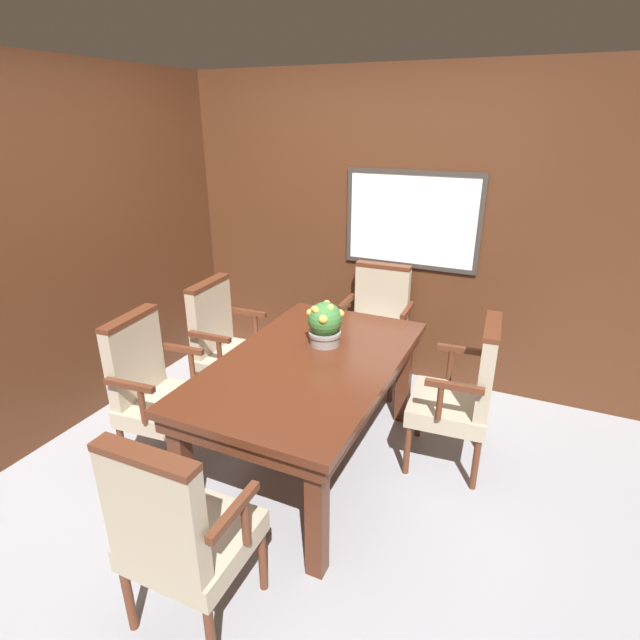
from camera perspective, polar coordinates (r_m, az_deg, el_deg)
ground_plane at (r=3.25m, az=-5.11°, el=-17.93°), size 14.00×14.00×0.00m
wall_back at (r=4.16m, az=6.39°, el=10.17°), size 7.20×0.08×2.45m
wall_left at (r=3.73m, az=-28.69°, el=6.12°), size 0.06×7.20×2.45m
dining_table at (r=3.03m, az=-1.20°, el=-6.21°), size 1.00×1.69×0.75m
chair_left_near at (r=3.29m, az=-18.40°, el=-7.33°), size 0.51×0.56×0.99m
chair_head_far at (r=4.09m, az=6.53°, el=-0.27°), size 0.55×0.49×0.99m
chair_right_far at (r=3.20m, az=16.07°, el=-7.83°), size 0.51×0.56×0.99m
chair_left_far at (r=3.77m, az=-10.71°, el=-2.57°), size 0.49×0.55×0.99m
chair_head_near at (r=2.28m, az=-15.85°, el=-22.09°), size 0.54×0.48×0.99m
potted_plant at (r=3.12m, az=0.57°, el=-0.39°), size 0.22×0.23×0.28m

